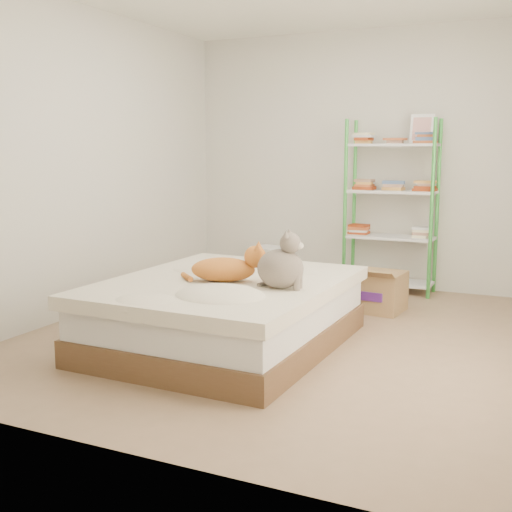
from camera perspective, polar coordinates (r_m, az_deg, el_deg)
The scene contains 7 objects.
room at distance 4.73m, azimuth 3.26°, elevation 8.15°, with size 3.81×4.21×2.61m.
bed at distance 4.64m, azimuth -2.69°, elevation -5.05°, with size 1.57×1.94×0.49m.
orange_cat at distance 4.51m, azimuth -2.95°, elevation -0.93°, with size 0.54×0.29×0.22m, color #C45E21, non-canonical shape.
grey_cat at distance 4.27m, azimuth 2.19°, elevation -0.36°, with size 0.28×0.34×0.38m, color gray, non-canonical shape.
shelf_unit at distance 6.46m, azimuth 11.97°, elevation 4.71°, with size 0.88×0.36×1.74m.
cardboard_box at distance 5.75m, azimuth 10.44°, elevation -3.05°, with size 0.54×0.52×0.41m.
white_bin at distance 6.93m, azimuth 1.15°, elevation -0.68°, with size 0.40×0.37×0.37m.
Camera 1 is at (1.74, -4.39, 1.40)m, focal length 45.00 mm.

